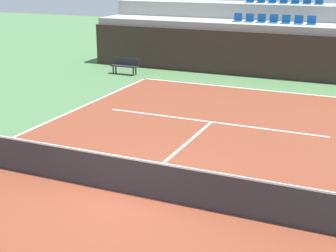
{
  "coord_description": "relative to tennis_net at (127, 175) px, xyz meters",
  "views": [
    {
      "loc": [
        5.27,
        -9.5,
        5.3
      ],
      "look_at": [
        0.21,
        2.0,
        1.2
      ],
      "focal_mm": 51.52,
      "sensor_mm": 36.0,
      "label": 1
    }
  ],
  "objects": [
    {
      "name": "ground_plane",
      "position": [
        0.0,
        0.0,
        -0.51
      ],
      "size": [
        80.0,
        80.0,
        0.0
      ],
      "primitive_type": "plane",
      "color": "#477042"
    },
    {
      "name": "baseline_far",
      "position": [
        0.0,
        11.95,
        -0.5
      ],
      "size": [
        11.0,
        0.1,
        0.0
      ],
      "primitive_type": "cube",
      "color": "white",
      "rests_on": "court_surface"
    },
    {
      "name": "service_line_far",
      "position": [
        0.0,
        6.4,
        -0.5
      ],
      "size": [
        8.26,
        0.1,
        0.0
      ],
      "primitive_type": "cube",
      "color": "white",
      "rests_on": "court_surface"
    },
    {
      "name": "court_surface",
      "position": [
        0.0,
        0.0,
        -0.5
      ],
      "size": [
        11.0,
        24.0,
        0.01
      ],
      "primitive_type": "cube",
      "color": "brown",
      "rests_on": "ground_plane"
    },
    {
      "name": "back_wall",
      "position": [
        0.0,
        14.69,
        0.63
      ],
      "size": [
        19.69,
        0.3,
        2.28
      ],
      "primitive_type": "cube",
      "color": "#33231E",
      "rests_on": "ground_plane"
    },
    {
      "name": "stands_tier_lower",
      "position": [
        0.0,
        16.04,
        0.8
      ],
      "size": [
        19.69,
        2.4,
        2.62
      ],
      "primitive_type": "cube",
      "color": "#9E9E99",
      "rests_on": "ground_plane"
    },
    {
      "name": "seating_row_upper",
      "position": [
        -0.0,
        18.54,
        3.08
      ],
      "size": [
        4.28,
        0.44,
        0.44
      ],
      "color": "#145193",
      "rests_on": "stands_tier_upper"
    },
    {
      "name": "seating_row_lower",
      "position": [
        -0.0,
        16.14,
        2.24
      ],
      "size": [
        4.28,
        0.44,
        0.44
      ],
      "color": "#145193",
      "rests_on": "stands_tier_lower"
    },
    {
      "name": "stands_tier_upper",
      "position": [
        0.0,
        18.44,
        1.22
      ],
      "size": [
        19.69,
        2.4,
        3.46
      ],
      "primitive_type": "cube",
      "color": "#9E9E99",
      "rests_on": "ground_plane"
    },
    {
      "name": "player_bench",
      "position": [
        -6.91,
        12.55,
        -0.0
      ],
      "size": [
        1.5,
        0.4,
        0.85
      ],
      "color": "#232328",
      "rests_on": "ground_plane"
    },
    {
      "name": "centre_service_line",
      "position": [
        0.0,
        3.2,
        -0.5
      ],
      "size": [
        0.1,
        6.4,
        0.0
      ],
      "primitive_type": "cube",
      "color": "white",
      "rests_on": "court_surface"
    },
    {
      "name": "tennis_net",
      "position": [
        0.0,
        0.0,
        0.0
      ],
      "size": [
        11.08,
        0.08,
        1.07
      ],
      "color": "black",
      "rests_on": "court_surface"
    }
  ]
}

